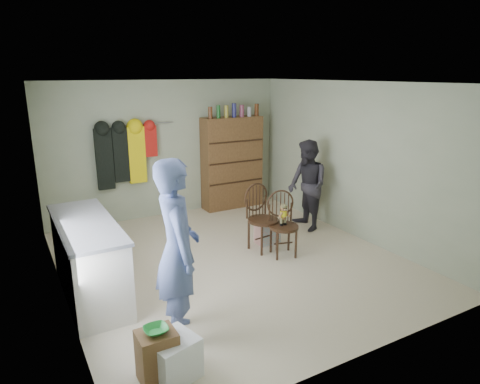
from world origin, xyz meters
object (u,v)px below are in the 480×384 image
chair_far (261,215)px  dresser (232,162)px  counter (89,259)px  chair_front (283,220)px

chair_far → dresser: (0.65, 2.12, 0.37)m
counter → chair_far: bearing=4.0°
counter → dresser: (3.20, 2.30, 0.44)m
chair_front → dresser: size_ratio=0.47×
chair_far → chair_front: bearing=-69.7°
chair_front → dresser: 2.52m
dresser → chair_far: bearing=-107.1°
chair_far → dresser: bearing=65.5°
counter → dresser: 3.96m
counter → dresser: dresser is taller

